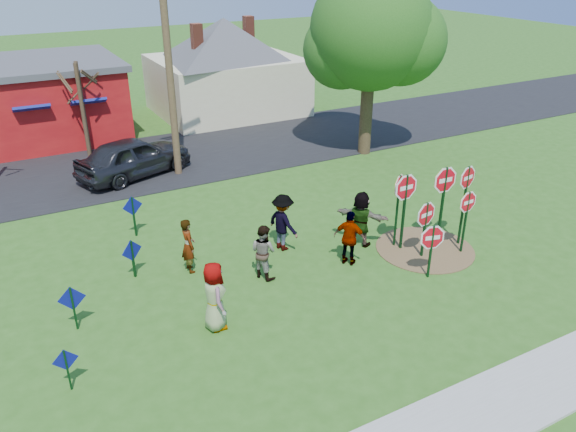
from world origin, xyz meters
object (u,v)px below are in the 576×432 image
Objects in this scene: person_a at (214,296)px; utility_pole at (168,54)px; leafy_tree at (373,36)px; stop_sign_a at (432,241)px; suv at (134,157)px; stop_sign_c at (466,187)px; person_b at (188,245)px; stop_sign_b at (399,192)px; stop_sign_d at (444,186)px.

utility_pole is at bearing -9.70° from person_a.
utility_pole is 9.08m from leafy_tree.
stop_sign_a is 0.37× the size of suv.
person_a is (-6.54, 0.73, -0.28)m from stop_sign_a.
utility_pole is at bearing -129.21° from suv.
person_a reaches higher than suv.
stop_sign_c is 8.96m from person_b.
utility_pole is at bearing 123.43° from stop_sign_a.
stop_sign_b is 10.10m from leafy_tree.
stop_sign_a is at bearing -92.53° from person_a.
person_b is 0.35× the size of suv.
person_b is at bearing -150.10° from leafy_tree.
leafy_tree reaches higher than stop_sign_b.
leafy_tree reaches higher than stop_sign_c.
utility_pole is 1.16× the size of leafy_tree.
stop_sign_b is 6.81m from person_b.
utility_pole is (1.71, -0.62, 4.25)m from suv.
stop_sign_c is at bearing -36.04° from stop_sign_d.
person_a is 0.19× the size of utility_pole.
person_a is (-8.84, -0.39, -1.10)m from stop_sign_c.
suv is at bearing -0.85° from person_a.
stop_sign_a is at bearing -120.61° from person_b.
suv is (0.60, 8.65, 0.02)m from person_b.
suv reaches higher than person_b.
stop_sign_b is 7.06m from person_a.
stop_sign_d is at bearing 56.40° from stop_sign_a.
stop_sign_d is (1.44, -0.51, 0.11)m from stop_sign_b.
person_a is 3.07m from person_b.
person_b is (-6.50, 1.73, -1.06)m from stop_sign_b.
stop_sign_c is 12.72m from utility_pole.
stop_sign_c is at bearing -106.55° from person_b.
stop_sign_b is 0.31× the size of leafy_tree.
person_b is at bearing 163.82° from stop_sign_a.
leafy_tree is at bearing -46.81° from person_a.
stop_sign_b is 0.92× the size of stop_sign_c.
leafy_tree is at bearing -120.84° from suv.
utility_pole is (-6.16, 10.69, 3.09)m from stop_sign_c.
person_b is 13.75m from leafy_tree.
stop_sign_a is 0.19× the size of utility_pole.
person_b is (-7.94, 2.24, -1.18)m from stop_sign_d.
stop_sign_d is 0.29× the size of utility_pole.
stop_sign_a reaches higher than suv.
stop_sign_c reaches higher than stop_sign_d.
person_b is 8.67m from suv.
leafy_tree is (10.64, -2.19, 4.55)m from suv.
person_a is 0.38× the size of suv.
stop_sign_c is 1.53× the size of person_a.
suv is (-5.58, 12.43, -0.34)m from stop_sign_a.
person_b is 9.38m from utility_pole.
utility_pole is (2.31, 8.03, 4.27)m from person_b.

